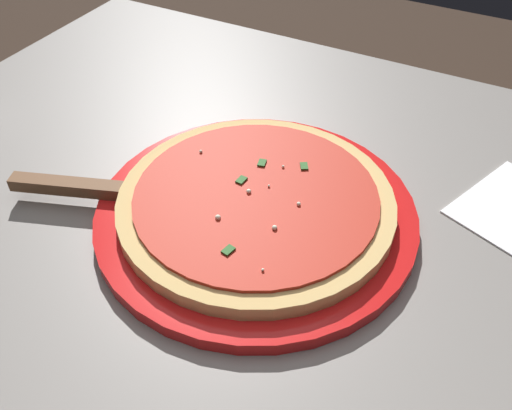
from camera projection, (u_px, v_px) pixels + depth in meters
restaurant_table at (212, 309)px, 0.68m from camera, size 0.88×0.93×0.74m
serving_plate at (256, 214)px, 0.59m from camera, size 0.34×0.34×0.01m
pizza at (256, 202)px, 0.58m from camera, size 0.29×0.29×0.02m
pizza_server at (106, 191)px, 0.60m from camera, size 0.12×0.22×0.01m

